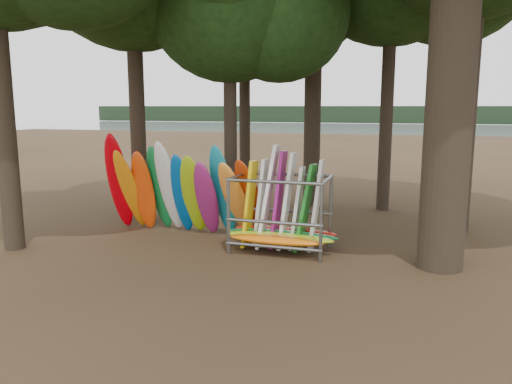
% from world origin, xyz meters
% --- Properties ---
extents(ground, '(120.00, 120.00, 0.00)m').
position_xyz_m(ground, '(0.00, 0.00, 0.00)').
color(ground, '#47331E').
rests_on(ground, ground).
extents(lake, '(160.00, 160.00, 0.00)m').
position_xyz_m(lake, '(0.00, 60.00, 0.00)').
color(lake, gray).
rests_on(lake, ground).
extents(far_shore, '(160.00, 4.00, 4.00)m').
position_xyz_m(far_shore, '(0.00, 110.00, 2.00)').
color(far_shore, black).
rests_on(far_shore, ground).
extents(kayak_row, '(5.22, 2.09, 3.24)m').
position_xyz_m(kayak_row, '(-2.79, 1.28, 1.32)').
color(kayak_row, '#CF000A').
rests_on(kayak_row, ground).
extents(storage_rack, '(3.16, 1.55, 2.92)m').
position_xyz_m(storage_rack, '(0.59, 0.46, 0.97)').
color(storage_rack, slate).
rests_on(storage_rack, ground).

